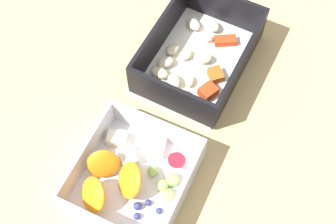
# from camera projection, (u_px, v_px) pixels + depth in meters

# --- Properties ---
(table_surface) EXTENTS (0.80, 0.80, 0.02)m
(table_surface) POSITION_uv_depth(u_px,v_px,m) (164.00, 126.00, 0.68)
(table_surface) COLOR tan
(table_surface) RESTS_ON ground
(pasta_container) EXTENTS (0.21, 0.15, 0.07)m
(pasta_container) POSITION_uv_depth(u_px,v_px,m) (197.00, 56.00, 0.70)
(pasta_container) COLOR white
(pasta_container) RESTS_ON table_surface
(fruit_bowl) EXTENTS (0.16, 0.15, 0.05)m
(fruit_bowl) POSITION_uv_depth(u_px,v_px,m) (131.00, 176.00, 0.61)
(fruit_bowl) COLOR white
(fruit_bowl) RESTS_ON table_surface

